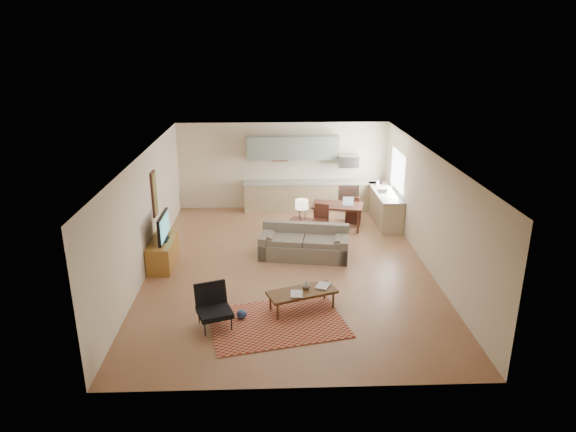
{
  "coord_description": "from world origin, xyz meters",
  "views": [
    {
      "loc": [
        -0.43,
        -11.1,
        5.11
      ],
      "look_at": [
        0.0,
        0.3,
        1.15
      ],
      "focal_mm": 32.0,
      "sensor_mm": 36.0,
      "label": 1
    }
  ],
  "objects_px": {
    "armchair": "(214,308)",
    "dining_table": "(337,216)",
    "coffee_table": "(302,300)",
    "tv_credenza": "(163,252)",
    "sofa": "(304,242)",
    "console_table": "(301,232)"
  },
  "relations": [
    {
      "from": "sofa",
      "to": "console_table",
      "type": "distance_m",
      "value": 0.85
    },
    {
      "from": "coffee_table",
      "to": "tv_credenza",
      "type": "xyz_separation_m",
      "value": [
        -3.15,
        2.25,
        0.11
      ]
    },
    {
      "from": "armchair",
      "to": "dining_table",
      "type": "xyz_separation_m",
      "value": [
        2.95,
        5.17,
        -0.04
      ]
    },
    {
      "from": "console_table",
      "to": "coffee_table",
      "type": "bearing_deg",
      "value": -70.34
    },
    {
      "from": "coffee_table",
      "to": "dining_table",
      "type": "distance_m",
      "value": 4.75
    },
    {
      "from": "armchair",
      "to": "console_table",
      "type": "xyz_separation_m",
      "value": [
        1.86,
        4.03,
        -0.06
      ]
    },
    {
      "from": "sofa",
      "to": "armchair",
      "type": "height_order",
      "value": "armchair"
    },
    {
      "from": "sofa",
      "to": "tv_credenza",
      "type": "bearing_deg",
      "value": -164.4
    },
    {
      "from": "sofa",
      "to": "tv_credenza",
      "type": "height_order",
      "value": "sofa"
    },
    {
      "from": "tv_credenza",
      "to": "armchair",
      "type": "bearing_deg",
      "value": -62.35
    },
    {
      "from": "tv_credenza",
      "to": "coffee_table",
      "type": "bearing_deg",
      "value": -35.51
    },
    {
      "from": "sofa",
      "to": "armchair",
      "type": "distance_m",
      "value": 3.69
    },
    {
      "from": "coffee_table",
      "to": "console_table",
      "type": "distance_m",
      "value": 3.44
    },
    {
      "from": "console_table",
      "to": "sofa",
      "type": "bearing_deg",
      "value": -66.16
    },
    {
      "from": "armchair",
      "to": "tv_credenza",
      "type": "height_order",
      "value": "armchair"
    },
    {
      "from": "armchair",
      "to": "coffee_table",
      "type": "bearing_deg",
      "value": -0.04
    },
    {
      "from": "armchair",
      "to": "tv_credenza",
      "type": "xyz_separation_m",
      "value": [
        -1.49,
        2.84,
        -0.08
      ]
    },
    {
      "from": "dining_table",
      "to": "sofa",
      "type": "bearing_deg",
      "value": -105.53
    },
    {
      "from": "dining_table",
      "to": "coffee_table",
      "type": "bearing_deg",
      "value": -92.95
    },
    {
      "from": "armchair",
      "to": "dining_table",
      "type": "relative_size",
      "value": 0.57
    },
    {
      "from": "coffee_table",
      "to": "armchair",
      "type": "height_order",
      "value": "armchair"
    },
    {
      "from": "tv_credenza",
      "to": "dining_table",
      "type": "distance_m",
      "value": 5.01
    }
  ]
}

